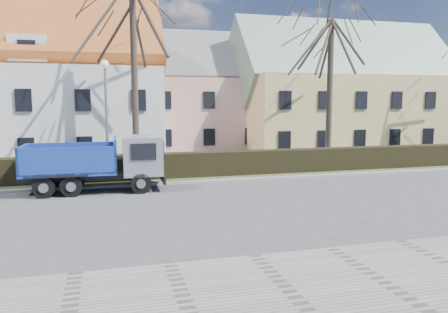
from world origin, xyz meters
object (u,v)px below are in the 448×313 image
object	(u,v)px
streetlight	(107,120)
dump_truck	(90,163)
cart_frame	(65,185)
parked_car_a	(81,158)

from	to	relation	value
streetlight	dump_truck	bearing A→B (deg)	-104.52
cart_frame	streetlight	bearing A→B (deg)	56.31
dump_truck	streetlight	xyz separation A→B (m)	(0.81, 3.12, 1.83)
streetlight	cart_frame	bearing A→B (deg)	-123.69
dump_truck	parked_car_a	distance (m)	6.41
cart_frame	parked_car_a	xyz separation A→B (m)	(0.42, 6.13, 0.43)
streetlight	parked_car_a	bearing A→B (deg)	115.20
dump_truck	parked_car_a	xyz separation A→B (m)	(-0.71, 6.35, -0.55)
dump_truck	cart_frame	xyz separation A→B (m)	(-1.13, 0.22, -0.98)
dump_truck	cart_frame	world-z (taller)	dump_truck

